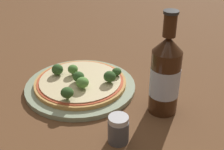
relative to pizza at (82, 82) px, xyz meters
name	(u,v)px	position (x,y,z in m)	size (l,w,h in m)	color
ground_plane	(83,85)	(0.00, 0.02, -0.02)	(3.00, 3.00, 0.00)	brown
plate	(82,87)	(0.00, 0.00, -0.01)	(0.28, 0.28, 0.01)	#93A384
pizza	(82,82)	(0.00, 0.00, 0.00)	(0.23, 0.23, 0.01)	tan
broccoli_floret_0	(83,83)	(0.02, -0.04, 0.02)	(0.03, 0.03, 0.03)	#6B8E51
broccoli_floret_1	(73,70)	(-0.03, 0.02, 0.02)	(0.03, 0.03, 0.03)	#6B8E51
broccoli_floret_2	(57,70)	(-0.07, 0.01, 0.02)	(0.03, 0.03, 0.03)	#6B8E51
broccoli_floret_3	(110,77)	(0.07, 0.01, 0.02)	(0.03, 0.03, 0.03)	#6B8E51
broccoli_floret_4	(77,77)	(-0.01, -0.01, 0.02)	(0.03, 0.03, 0.03)	#6B8E51
broccoli_floret_5	(117,72)	(0.08, 0.04, 0.02)	(0.02, 0.02, 0.02)	#6B8E51
broccoli_floret_6	(68,93)	(0.00, -0.09, 0.02)	(0.03, 0.03, 0.03)	#6B8E51
beer_bottle	(165,75)	(0.21, -0.05, 0.07)	(0.07, 0.07, 0.24)	#381E0F
pepper_shaker	(118,129)	(0.13, -0.17, 0.01)	(0.04, 0.04, 0.06)	#4C4C51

